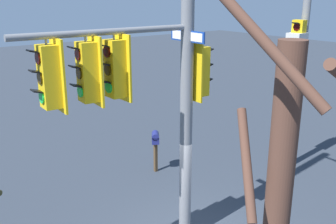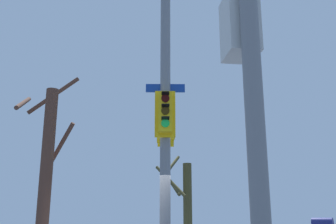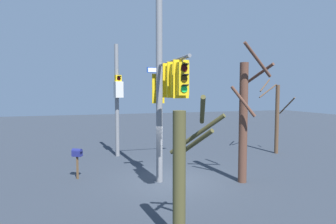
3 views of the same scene
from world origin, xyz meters
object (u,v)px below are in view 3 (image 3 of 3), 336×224
mailbox (77,155)px  bare_tree_across_street (182,171)px  bare_tree_corner (276,116)px  bare_tree_behind_pole (244,118)px

mailbox → bare_tree_across_street: bearing=54.9°
bare_tree_corner → mailbox: bearing=98.3°
bare_tree_behind_pole → bare_tree_corner: size_ratio=1.23×
bare_tree_across_street → bare_tree_corner: size_ratio=0.81×
mailbox → bare_tree_behind_pole: bare_tree_behind_pole is taller
bare_tree_behind_pole → bare_tree_corner: 7.13m
mailbox → bare_tree_corner: bare_tree_corner is taller
mailbox → bare_tree_behind_pole: bearing=101.8°
mailbox → bare_tree_behind_pole: (-2.81, -6.98, 1.75)m
bare_tree_behind_pole → mailbox: bearing=68.1°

